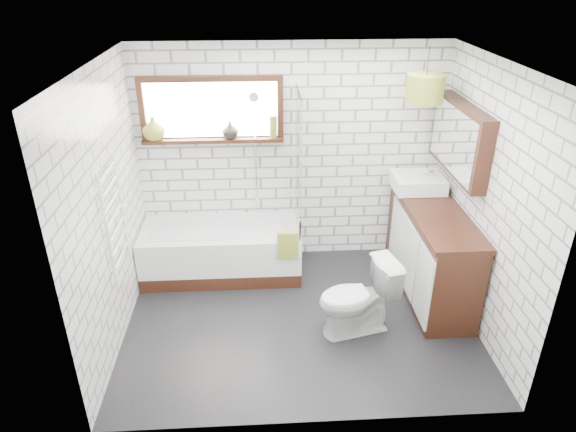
{
  "coord_description": "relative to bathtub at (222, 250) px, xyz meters",
  "views": [
    {
      "loc": [
        -0.36,
        -4.14,
        3.25
      ],
      "look_at": [
        -0.1,
        0.25,
        1.03
      ],
      "focal_mm": 32.0,
      "sensor_mm": 36.0,
      "label": 1
    }
  ],
  "objects": [
    {
      "name": "floor",
      "position": [
        0.81,
        -0.91,
        -0.29
      ],
      "size": [
        3.4,
        2.6,
        0.01
      ],
      "primitive_type": "cube",
      "color": "black",
      "rests_on": "ground"
    },
    {
      "name": "ceiling",
      "position": [
        0.81,
        -0.91,
        2.22
      ],
      "size": [
        3.4,
        2.6,
        0.01
      ],
      "primitive_type": "cube",
      "color": "white",
      "rests_on": "ground"
    },
    {
      "name": "wall_back",
      "position": [
        0.81,
        0.39,
        0.97
      ],
      "size": [
        3.4,
        0.01,
        2.5
      ],
      "primitive_type": "cube",
      "color": "white",
      "rests_on": "ground"
    },
    {
      "name": "wall_front",
      "position": [
        0.81,
        -2.22,
        0.97
      ],
      "size": [
        3.4,
        0.01,
        2.5
      ],
      "primitive_type": "cube",
      "color": "white",
      "rests_on": "ground"
    },
    {
      "name": "wall_left",
      "position": [
        -0.89,
        -0.91,
        0.97
      ],
      "size": [
        0.01,
        2.6,
        2.5
      ],
      "primitive_type": "cube",
      "color": "white",
      "rests_on": "ground"
    },
    {
      "name": "wall_right",
      "position": [
        2.52,
        -0.91,
        0.97
      ],
      "size": [
        0.01,
        2.6,
        2.5
      ],
      "primitive_type": "cube",
      "color": "white",
      "rests_on": "ground"
    },
    {
      "name": "window",
      "position": [
        -0.04,
        0.35,
        1.52
      ],
      "size": [
        1.52,
        0.16,
        0.68
      ],
      "primitive_type": "cube",
      "color": "black",
      "rests_on": "wall_back"
    },
    {
      "name": "towel_radiator",
      "position": [
        -0.85,
        -0.91,
        0.92
      ],
      "size": [
        0.06,
        0.52,
        1.0
      ],
      "primitive_type": "cube",
      "color": "white",
      "rests_on": "wall_left"
    },
    {
      "name": "mirror_cabinet",
      "position": [
        2.43,
        -0.31,
        1.37
      ],
      "size": [
        0.16,
        1.2,
        0.7
      ],
      "primitive_type": "cube",
      "color": "black",
      "rests_on": "wall_right"
    },
    {
      "name": "shower_riser",
      "position": [
        0.41,
        0.35,
        1.07
      ],
      "size": [
        0.02,
        0.02,
        1.3
      ],
      "primitive_type": "cylinder",
      "color": "silver",
      "rests_on": "wall_back"
    },
    {
      "name": "bathtub",
      "position": [
        0.0,
        0.0,
        0.0
      ],
      "size": [
        1.76,
        0.77,
        0.57
      ],
      "primitive_type": "cube",
      "color": "white",
      "rests_on": "floor"
    },
    {
      "name": "shower_screen",
      "position": [
        0.86,
        0.0,
        1.03
      ],
      "size": [
        0.02,
        0.72,
        1.5
      ],
      "primitive_type": "cube",
      "color": "white",
      "rests_on": "bathtub"
    },
    {
      "name": "towel_green",
      "position": [
        0.73,
        -0.39,
        0.26
      ],
      "size": [
        0.22,
        0.06,
        0.3
      ],
      "primitive_type": "cube",
      "color": "olive",
      "rests_on": "bathtub"
    },
    {
      "name": "towel_beige",
      "position": [
        0.73,
        -0.39,
        0.26
      ],
      "size": [
        0.18,
        0.05,
        0.24
      ],
      "primitive_type": "cube",
      "color": "tan",
      "rests_on": "bathtub"
    },
    {
      "name": "vanity",
      "position": [
        2.24,
        -0.47,
        0.2
      ],
      "size": [
        0.55,
        1.7,
        0.97
      ],
      "primitive_type": "cube",
      "color": "black",
      "rests_on": "floor"
    },
    {
      "name": "basin",
      "position": [
        2.18,
        0.03,
        0.77
      ],
      "size": [
        0.54,
        0.47,
        0.16
      ],
      "primitive_type": "cube",
      "color": "white",
      "rests_on": "vanity"
    },
    {
      "name": "tap",
      "position": [
        2.34,
        0.03,
        0.82
      ],
      "size": [
        0.04,
        0.04,
        0.16
      ],
      "primitive_type": "cylinder",
      "rotation": [
        0.0,
        0.0,
        -0.35
      ],
      "color": "silver",
      "rests_on": "vanity"
    },
    {
      "name": "toilet",
      "position": [
        1.34,
        -1.13,
        0.09
      ],
      "size": [
        0.59,
        0.82,
        0.75
      ],
      "primitive_type": "imported",
      "rotation": [
        0.0,
        0.0,
        -1.33
      ],
      "color": "white",
      "rests_on": "floor"
    },
    {
      "name": "vase_olive",
      "position": [
        -0.66,
        0.32,
        1.32
      ],
      "size": [
        0.25,
        0.25,
        0.25
      ],
      "primitive_type": "imported",
      "rotation": [
        0.0,
        0.0,
        -0.07
      ],
      "color": "olive",
      "rests_on": "window"
    },
    {
      "name": "vase_dark",
      "position": [
        0.15,
        0.32,
        1.29
      ],
      "size": [
        0.22,
        0.22,
        0.18
      ],
      "primitive_type": "imported",
      "rotation": [
        0.0,
        0.0,
        -0.35
      ],
      "color": "black",
      "rests_on": "window"
    },
    {
      "name": "bottle",
      "position": [
        0.61,
        0.32,
        1.31
      ],
      "size": [
        0.08,
        0.08,
        0.23
      ],
      "primitive_type": "cylinder",
      "rotation": [
        0.0,
        0.0,
        -0.05
      ],
      "color": "olive",
      "rests_on": "window"
    },
    {
      "name": "pendant",
      "position": [
        2.1,
        -0.07,
        1.82
      ],
      "size": [
        0.37,
        0.37,
        0.27
      ],
      "primitive_type": "cylinder",
      "color": "olive",
      "rests_on": "ceiling"
    }
  ]
}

